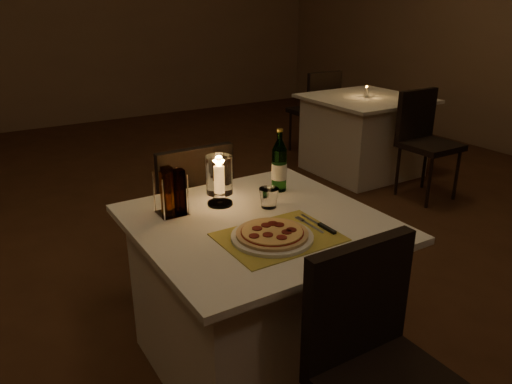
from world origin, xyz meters
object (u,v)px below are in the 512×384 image
main_table (258,295)px  neighbor_table_right (363,135)px  hurricane_candle (219,177)px  chair_far (190,206)px  water_bottle (279,166)px  tumbler (269,198)px  chair_near (376,353)px  plate (272,237)px  pizza (272,233)px

main_table → neighbor_table_right: bearing=38.1°
hurricane_candle → neighbor_table_right: bearing=33.7°
chair_far → water_bottle: bearing=-60.1°
chair_far → tumbler: chair_far is taller
main_table → tumbler: 0.44m
chair_near → neighbor_table_right: chair_near is taller
plate → water_bottle: bearing=53.1°
pizza → hurricane_candle: (-0.01, 0.42, 0.11)m
tumbler → water_bottle: (0.16, 0.15, 0.08)m
chair_near → tumbler: size_ratio=10.21×
main_table → water_bottle: (0.27, 0.25, 0.49)m
hurricane_candle → water_bottle: bearing=1.8°
neighbor_table_right → hurricane_candle: bearing=-146.3°
plate → hurricane_candle: bearing=91.2°
hurricane_candle → neighbor_table_right: hurricane_candle is taller
main_table → neighbor_table_right: same height
chair_near → pizza: size_ratio=3.21×
main_table → hurricane_candle: bearing=104.0°
chair_near → chair_far: size_ratio=1.00×
pizza → tumbler: bearing=59.3°
water_bottle → neighbor_table_right: 2.65m
main_table → tumbler: bearing=39.9°
main_table → chair_near: bearing=-90.0°
water_bottle → neighbor_table_right: size_ratio=0.30×
main_table → chair_far: size_ratio=1.11×
tumbler → chair_near: bearing=-97.9°
chair_far → hurricane_candle: bearing=-97.0°
main_table → chair_far: 0.74m
hurricane_candle → chair_near: bearing=-86.5°
water_bottle → hurricane_candle: 0.33m
chair_far → tumbler: (0.11, -0.62, 0.23)m
pizza → tumbler: 0.32m
main_table → water_bottle: size_ratio=3.29×
pizza → chair_near: bearing=-84.7°
plate → tumbler: tumbler is taller
chair_far → plate: chair_far is taller
neighbor_table_right → plate: bearing=-139.8°
hurricane_candle → neighbor_table_right: 2.92m
chair_near → water_bottle: water_bottle is taller
plate → hurricane_candle: size_ratio=1.41×
main_table → water_bottle: bearing=42.3°
pizza → water_bottle: bearing=53.1°
main_table → chair_far: bearing=90.0°
chair_near → main_table: bearing=90.0°
main_table → plate: (-0.05, -0.18, 0.38)m
main_table → neighbor_table_right: 2.97m
water_bottle → hurricane_candle: (-0.33, -0.01, 0.01)m
tumbler → water_bottle: bearing=44.0°
main_table → chair_far: (-0.00, 0.71, 0.18)m
chair_near → plate: (-0.05, 0.53, 0.20)m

